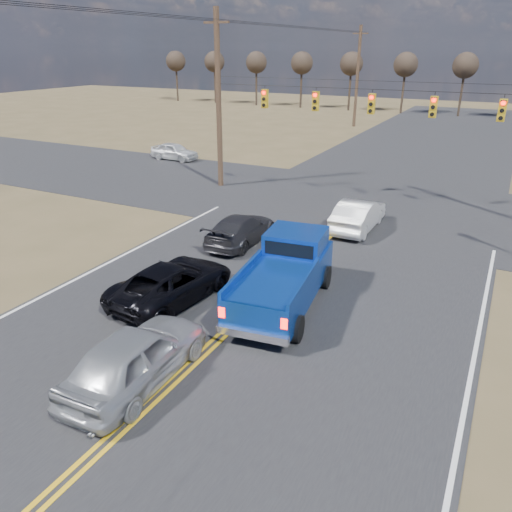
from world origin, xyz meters
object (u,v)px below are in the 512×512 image
at_px(silver_suv, 136,357).
at_px(cross_car_west, 174,151).
at_px(pickup_truck, 284,275).
at_px(dgrey_car_queue, 241,229).
at_px(white_car_queue, 358,215).
at_px(black_suv, 172,282).

height_order(silver_suv, cross_car_west, silver_suv).
height_order(pickup_truck, dgrey_car_queue, pickup_truck).
bearing_deg(dgrey_car_queue, silver_suv, 102.72).
relative_size(dgrey_car_queue, cross_car_west, 1.15).
distance_m(white_car_queue, dgrey_car_queue, 5.71).
distance_m(pickup_truck, black_suv, 3.79).
xyz_separation_m(pickup_truck, cross_car_west, (-16.88, 17.32, -0.41)).
bearing_deg(silver_suv, dgrey_car_queue, -78.23).
distance_m(white_car_queue, cross_car_west, 19.16).
distance_m(silver_suv, dgrey_car_queue, 10.17).
height_order(pickup_truck, black_suv, pickup_truck).
height_order(silver_suv, dgrey_car_queue, silver_suv).
height_order(black_suv, cross_car_west, black_suv).
relative_size(silver_suv, dgrey_car_queue, 1.04).
xyz_separation_m(white_car_queue, cross_car_west, (-16.93, 8.97, -0.08)).
xyz_separation_m(silver_suv, dgrey_car_queue, (-2.40, 9.88, -0.14)).
bearing_deg(dgrey_car_queue, cross_car_west, -46.19).
distance_m(black_suv, white_car_queue, 10.40).
bearing_deg(silver_suv, black_suv, -67.40).
bearing_deg(silver_suv, white_car_queue, -98.65).
height_order(black_suv, white_car_queue, white_car_queue).
relative_size(pickup_truck, silver_suv, 1.33).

